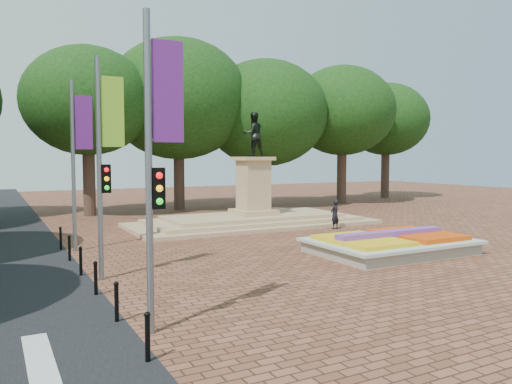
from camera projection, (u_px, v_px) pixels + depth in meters
ground at (340, 247)px, 21.50m from camera, size 90.00×90.00×0.00m
flower_bed at (391, 244)px, 20.20m from camera, size 6.30×4.30×0.91m
monument at (253, 210)px, 28.47m from camera, size 14.00×6.00×6.40m
tree_row_back at (219, 120)px, 37.97m from camera, size 44.80×8.80×10.43m
banner_poles at (105, 157)px, 15.34m from camera, size 0.88×11.17×7.00m
bollard_row at (88, 268)px, 15.11m from camera, size 0.12×13.12×0.98m
pedestrian at (335, 214)px, 26.87m from camera, size 0.67×0.54×1.60m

